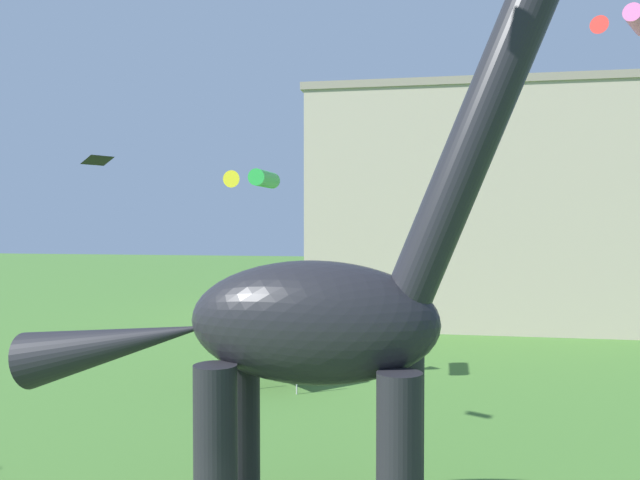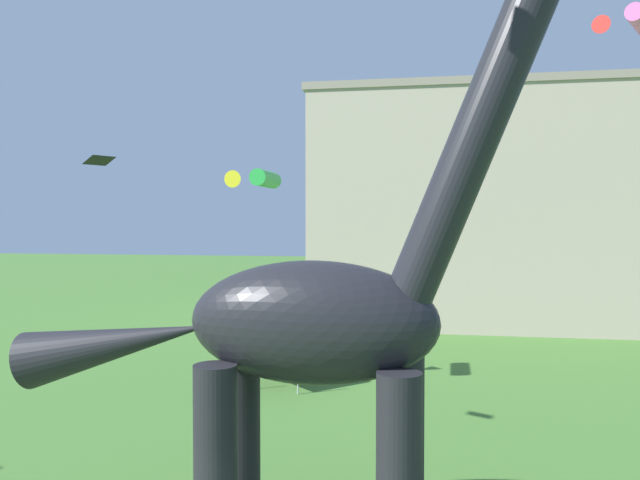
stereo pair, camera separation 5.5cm
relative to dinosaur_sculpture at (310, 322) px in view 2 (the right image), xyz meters
name	(u,v)px [view 2 (the right image)]	position (x,y,z in m)	size (l,w,h in m)	color
dinosaur_sculpture	(310,322)	(0.00, 0.00, 0.00)	(13.08, 2.77, 13.68)	black
festival_canopy_tent	(274,327)	(-4.25, 13.36, -2.40)	(3.15, 3.15, 3.00)	#B2B2B7
kite_high_left	(259,179)	(-4.71, 12.58, 4.06)	(2.12, 2.52, 0.74)	green
kite_drifting	(632,21)	(12.03, 19.71, 11.96)	(3.16, 3.15, 0.90)	pink
kite_apex	(99,160)	(-14.88, 17.58, 5.48)	(1.54, 1.72, 0.43)	black
background_building_block	(483,208)	(6.02, 33.45, 3.22)	(24.04, 11.98, 16.32)	#B7A893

